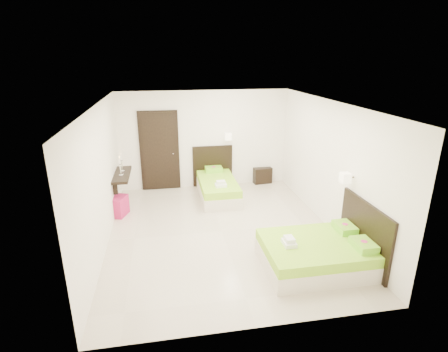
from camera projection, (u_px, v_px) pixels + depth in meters
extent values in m
plane|color=beige|center=(222.00, 231.00, 7.20)|extent=(5.50, 5.50, 0.00)
cube|color=beige|center=(218.00, 192.00, 8.91)|extent=(0.90, 1.81, 0.29)
cube|color=#81CB20|center=(218.00, 183.00, 8.83)|extent=(0.90, 1.79, 0.18)
cube|color=black|center=(213.00, 166.00, 9.59)|extent=(1.09, 0.05, 1.13)
cube|color=#87DC28|center=(214.00, 169.00, 9.41)|extent=(0.45, 0.31, 0.13)
cylinder|color=#E3357C|center=(214.00, 167.00, 9.39)|extent=(0.11, 0.11, 0.00)
cube|color=white|center=(221.00, 185.00, 8.33)|extent=(0.27, 0.20, 0.07)
cube|color=white|center=(221.00, 182.00, 8.30)|extent=(0.20, 0.15, 0.07)
cube|color=white|center=(228.00, 137.00, 9.24)|extent=(0.16, 0.16, 0.18)
cylinder|color=#2D2116|center=(228.00, 136.00, 9.31)|extent=(0.03, 0.16, 0.03)
cube|color=beige|center=(315.00, 259.00, 5.97)|extent=(1.78, 1.33, 0.28)
cube|color=#81CB20|center=(316.00, 247.00, 5.89)|extent=(1.76, 1.32, 0.18)
cube|color=black|center=(364.00, 233.00, 5.97)|extent=(0.05, 1.51, 1.11)
cube|color=#87DC28|center=(364.00, 245.00, 5.66)|extent=(0.30, 0.44, 0.12)
cylinder|color=#E3357C|center=(364.00, 241.00, 5.64)|extent=(0.11, 0.11, 0.00)
cube|color=#87DC28|center=(345.00, 227.00, 6.24)|extent=(0.30, 0.44, 0.12)
cylinder|color=#E3357C|center=(345.00, 224.00, 6.22)|extent=(0.11, 0.11, 0.00)
cube|color=white|center=(289.00, 243.00, 5.77)|extent=(0.20, 0.27, 0.07)
cube|color=white|center=(289.00, 239.00, 5.75)|extent=(0.15, 0.20, 0.07)
cube|color=white|center=(345.00, 178.00, 6.20)|extent=(0.16, 0.16, 0.18)
cylinder|color=#2D2116|center=(349.00, 177.00, 6.21)|extent=(0.16, 0.03, 0.03)
cube|color=black|center=(261.00, 174.00, 9.97)|extent=(0.55, 0.50, 0.45)
cube|color=#A7164D|center=(116.00, 206.00, 7.87)|extent=(0.57, 0.57, 0.45)
cube|color=black|center=(160.00, 151.00, 9.19)|extent=(1.02, 0.06, 2.14)
cube|color=black|center=(160.00, 152.00, 9.15)|extent=(0.88, 0.04, 2.06)
cylinder|color=silver|center=(173.00, 153.00, 9.20)|extent=(0.03, 0.10, 0.03)
cube|color=black|center=(122.00, 175.00, 8.09)|extent=(0.35, 1.20, 0.06)
cube|color=black|center=(115.00, 188.00, 7.70)|extent=(0.10, 0.04, 0.30)
cube|color=black|center=(120.00, 175.00, 8.53)|extent=(0.10, 0.04, 0.30)
cylinder|color=silver|center=(121.00, 175.00, 7.93)|extent=(0.10, 0.10, 0.02)
cylinder|color=silver|center=(121.00, 170.00, 7.89)|extent=(0.02, 0.02, 0.22)
cone|color=silver|center=(120.00, 165.00, 7.85)|extent=(0.07, 0.07, 0.04)
cylinder|color=white|center=(120.00, 161.00, 7.82)|extent=(0.02, 0.02, 0.15)
sphere|color=#FFB23F|center=(119.00, 157.00, 7.79)|extent=(0.02, 0.02, 0.02)
cylinder|color=silver|center=(122.00, 171.00, 8.21)|extent=(0.10, 0.10, 0.02)
cylinder|color=silver|center=(122.00, 166.00, 8.17)|extent=(0.02, 0.02, 0.22)
cone|color=silver|center=(121.00, 161.00, 8.13)|extent=(0.07, 0.07, 0.04)
cylinder|color=white|center=(121.00, 157.00, 8.10)|extent=(0.02, 0.02, 0.15)
sphere|color=#FFB23F|center=(121.00, 153.00, 8.07)|extent=(0.02, 0.02, 0.02)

